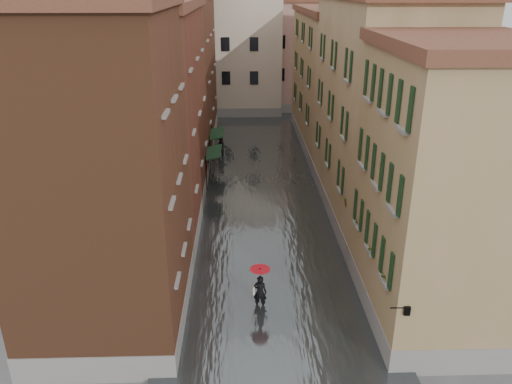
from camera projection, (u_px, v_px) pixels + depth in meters
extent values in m
plane|color=#555457|center=(273.00, 289.00, 24.30)|extent=(120.00, 120.00, 0.00)
cube|color=#414748|center=(262.00, 187.00, 36.26)|extent=(10.00, 60.00, 0.20)
cube|color=brown|center=(102.00, 181.00, 19.76)|extent=(6.00, 8.00, 13.00)
cube|color=brown|center=(149.00, 119.00, 30.01)|extent=(6.00, 14.00, 12.50)
cube|color=brown|center=(177.00, 68.00, 43.57)|extent=(6.00, 16.00, 14.00)
cube|color=olive|center=(448.00, 194.00, 20.45)|extent=(6.00, 8.00, 11.50)
cube|color=tan|center=(380.00, 113.00, 30.31)|extent=(6.00, 14.00, 13.00)
cube|color=olive|center=(335.00, 82.00, 44.45)|extent=(6.00, 16.00, 11.50)
cube|color=beige|center=(227.00, 54.00, 56.80)|extent=(12.00, 9.00, 13.00)
cube|color=tan|center=(303.00, 55.00, 59.10)|extent=(10.00, 9.00, 12.00)
cube|color=#17341D|center=(214.00, 152.00, 35.97)|extent=(1.09, 3.12, 0.31)
cylinder|color=black|center=(206.00, 175.00, 34.95)|extent=(0.06, 0.06, 2.80)
cylinder|color=black|center=(209.00, 160.00, 37.83)|extent=(0.06, 0.06, 2.80)
cube|color=#17341D|center=(217.00, 133.00, 40.54)|extent=(1.09, 3.32, 0.31)
cylinder|color=black|center=(210.00, 153.00, 39.43)|extent=(0.06, 0.06, 2.80)
cylinder|color=black|center=(212.00, 141.00, 42.49)|extent=(0.06, 0.06, 2.80)
cylinder|color=black|center=(399.00, 308.00, 17.69)|extent=(0.60, 0.05, 0.05)
cube|color=black|center=(407.00, 310.00, 17.73)|extent=(0.22, 0.22, 0.35)
cube|color=beige|center=(407.00, 310.00, 17.73)|extent=(0.14, 0.14, 0.24)
cube|color=maroon|center=(387.00, 280.00, 19.27)|extent=(0.22, 0.85, 0.18)
imported|color=#265926|center=(388.00, 271.00, 19.11)|extent=(0.59, 0.51, 0.66)
cube|color=maroon|center=(373.00, 252.00, 21.25)|extent=(0.22, 0.85, 0.18)
imported|color=#265926|center=(374.00, 244.00, 21.09)|extent=(0.59, 0.51, 0.66)
cube|color=maroon|center=(360.00, 225.00, 23.68)|extent=(0.22, 0.85, 0.18)
imported|color=#265926|center=(360.00, 217.00, 23.52)|extent=(0.59, 0.51, 0.66)
cube|color=maroon|center=(348.00, 203.00, 26.13)|extent=(0.22, 0.85, 0.18)
imported|color=#265926|center=(349.00, 195.00, 25.96)|extent=(0.59, 0.51, 0.66)
imported|color=black|center=(260.00, 292.00, 22.54)|extent=(0.69, 0.52, 1.69)
cube|color=beige|center=(254.00, 290.00, 22.54)|extent=(0.08, 0.30, 0.38)
cylinder|color=black|center=(260.00, 283.00, 22.35)|extent=(0.02, 0.02, 1.00)
cone|color=red|center=(260.00, 272.00, 22.13)|extent=(0.94, 0.94, 0.28)
imported|color=black|center=(222.00, 148.00, 42.19)|extent=(0.99, 0.81, 1.88)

